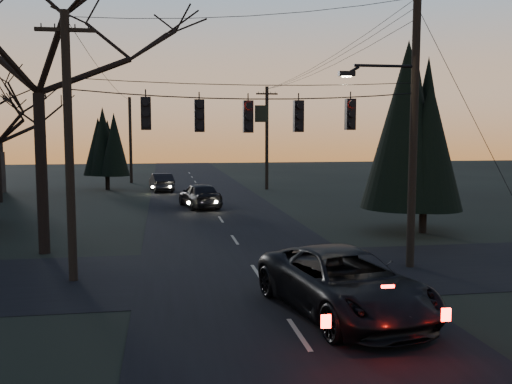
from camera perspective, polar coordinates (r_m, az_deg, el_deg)
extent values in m
cube|color=black|center=(29.23, -3.13, -3.36)|extent=(8.00, 120.00, 0.02)
cube|color=black|center=(19.52, 0.10, -8.10)|extent=(60.00, 7.00, 0.02)
cylinder|color=black|center=(18.94, -0.65, 10.05)|extent=(11.50, 0.04, 0.04)
cylinder|color=black|center=(23.71, -20.65, 1.67)|extent=(0.44, 0.44, 6.26)
cylinder|color=black|center=(28.18, 16.35, -2.32)|extent=(0.36, 0.36, 1.60)
cone|color=black|center=(27.90, 16.61, 6.24)|extent=(4.24, 4.24, 7.60)
cylinder|color=black|center=(48.86, -14.63, 1.16)|extent=(0.36, 0.36, 1.60)
cone|color=black|center=(48.71, -14.72, 4.60)|extent=(3.13, 3.13, 5.06)
imported|color=black|center=(15.19, 8.80, -9.02)|extent=(3.95, 6.51, 1.69)
imported|color=black|center=(36.13, -5.64, -0.32)|extent=(2.80, 4.97, 1.60)
imported|color=black|center=(46.65, -9.44, 0.95)|extent=(2.11, 4.54, 1.44)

